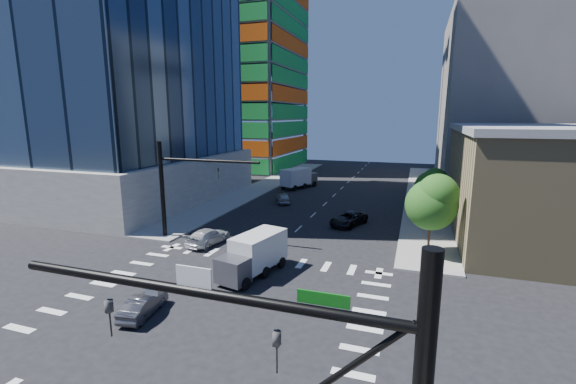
% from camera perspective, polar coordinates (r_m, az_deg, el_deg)
% --- Properties ---
extents(ground, '(160.00, 160.00, 0.00)m').
position_cam_1_polar(ground, '(24.49, -11.44, -16.97)').
color(ground, black).
rests_on(ground, ground).
extents(road_markings, '(20.00, 20.00, 0.01)m').
position_cam_1_polar(road_markings, '(24.48, -11.44, -16.96)').
color(road_markings, silver).
rests_on(road_markings, ground).
extents(sidewalk_ne, '(5.00, 60.00, 0.15)m').
position_cam_1_polar(sidewalk_ne, '(59.67, 19.49, -0.42)').
color(sidewalk_ne, gray).
rests_on(sidewalk_ne, ground).
extents(sidewalk_nw, '(5.00, 60.00, 0.15)m').
position_cam_1_polar(sidewalk_nw, '(64.15, -3.39, 0.99)').
color(sidewalk_nw, gray).
rests_on(sidewalk_nw, ground).
extents(construction_building, '(25.16, 34.50, 70.60)m').
position_cam_1_polar(construction_building, '(90.18, -7.42, 19.54)').
color(construction_building, slate).
rests_on(construction_building, ground).
extents(bg_building_ne, '(24.00, 30.00, 28.00)m').
position_cam_1_polar(bg_building_ne, '(75.29, 31.40, 11.57)').
color(bg_building_ne, slate).
rests_on(bg_building_ne, ground).
extents(signal_mast_nw, '(10.20, 0.40, 9.00)m').
position_cam_1_polar(signal_mast_nw, '(37.21, -16.35, 1.53)').
color(signal_mast_nw, black).
rests_on(signal_mast_nw, sidewalk_nw).
extents(tree_south, '(4.16, 4.16, 6.82)m').
position_cam_1_polar(tree_south, '(33.19, 20.73, -1.31)').
color(tree_south, '#382316').
rests_on(tree_south, sidewalk_ne).
extents(tree_north, '(3.54, 3.52, 5.78)m').
position_cam_1_polar(tree_north, '(45.12, 20.56, 0.97)').
color(tree_north, '#382316').
rests_on(tree_north, sidewalk_ne).
extents(car_nb_far, '(3.96, 5.55, 1.40)m').
position_cam_1_polar(car_nb_far, '(41.50, 8.96, -3.95)').
color(car_nb_far, black).
rests_on(car_nb_far, ground).
extents(car_sb_near, '(2.75, 5.14, 1.42)m').
position_cam_1_polar(car_sb_near, '(35.93, -11.71, -6.44)').
color(car_sb_near, silver).
rests_on(car_sb_near, ground).
extents(car_sb_mid, '(3.21, 4.42, 1.40)m').
position_cam_1_polar(car_sb_mid, '(51.36, -0.69, -0.87)').
color(car_sb_mid, '#9C9EA3').
rests_on(car_sb_mid, ground).
extents(car_sb_cross, '(1.81, 3.84, 1.22)m').
position_cam_1_polar(car_sb_cross, '(24.93, -20.67, -15.39)').
color(car_sb_cross, '#444348').
rests_on(car_sb_cross, ground).
extents(box_truck_near, '(3.57, 5.99, 2.94)m').
position_cam_1_polar(box_truck_near, '(28.44, -5.43, -9.79)').
color(box_truck_near, black).
rests_on(box_truck_near, ground).
extents(box_truck_far, '(4.82, 6.67, 3.22)m').
position_cam_1_polar(box_truck_far, '(62.09, 1.77, 1.93)').
color(box_truck_far, black).
rests_on(box_truck_far, ground).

